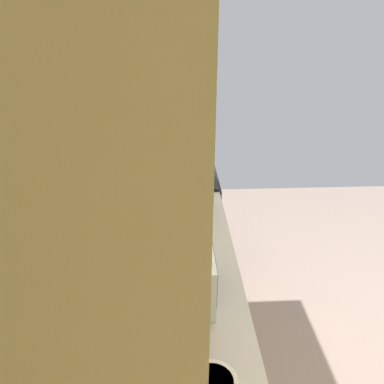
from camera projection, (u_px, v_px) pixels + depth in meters
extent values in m
cube|color=beige|center=(98.00, 202.00, 1.75)|extent=(3.77, 0.12, 2.72)
cube|color=#BAB29F|center=(180.00, 343.00, 1.57)|extent=(2.77, 0.64, 0.02)
cube|color=#332819|center=(233.00, 336.00, 2.20)|extent=(0.01, 0.01, 0.84)
cube|color=#332819|center=(223.00, 284.00, 2.61)|extent=(0.01, 0.01, 0.84)
cube|color=#D5C16F|center=(130.00, 107.00, 1.14)|extent=(1.64, 0.34, 0.74)
cube|color=black|center=(179.00, 224.00, 3.32)|extent=(0.68, 0.64, 0.93)
cube|color=black|center=(216.00, 227.00, 3.35)|extent=(0.53, 0.01, 0.51)
cube|color=black|center=(178.00, 174.00, 3.11)|extent=(0.64, 0.61, 0.02)
cube|color=black|center=(140.00, 165.00, 3.06)|extent=(0.64, 0.04, 0.18)
cylinder|color=#38383D|center=(193.00, 179.00, 2.97)|extent=(0.11, 0.11, 0.01)
cylinder|color=#38383D|center=(191.00, 165.00, 3.24)|extent=(0.11, 0.11, 0.01)
cylinder|color=#38383D|center=(163.00, 180.00, 2.96)|extent=(0.11, 0.11, 0.01)
cylinder|color=#38383D|center=(164.00, 165.00, 3.23)|extent=(0.11, 0.11, 0.01)
cube|color=white|center=(174.00, 266.00, 1.81)|extent=(0.49, 0.36, 0.26)
cube|color=black|center=(213.00, 270.00, 1.78)|extent=(0.30, 0.01, 0.18)
cube|color=#2D2D33|center=(209.00, 242.00, 1.99)|extent=(0.09, 0.01, 0.18)
cylinder|color=beige|center=(213.00, 384.00, 1.34)|extent=(0.15, 0.15, 0.03)
cylinder|color=black|center=(194.00, 208.00, 2.44)|extent=(0.13, 0.13, 0.16)
cylinder|color=black|center=(194.00, 195.00, 2.40)|extent=(0.03, 0.03, 0.02)
cylinder|color=black|center=(194.00, 198.00, 2.50)|extent=(0.08, 0.02, 0.05)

